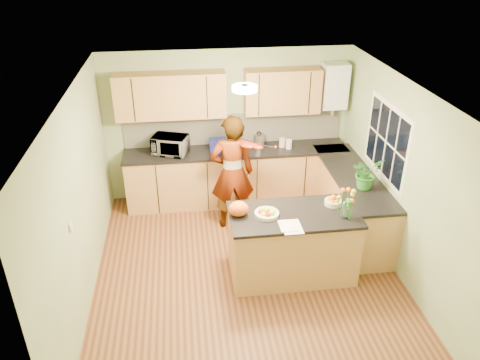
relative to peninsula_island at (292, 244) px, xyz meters
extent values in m
plane|color=#512B17|center=(-0.58, 0.08, -0.47)|extent=(4.50, 4.50, 0.00)
cube|color=silver|center=(-0.58, 0.08, 2.03)|extent=(4.00, 4.50, 0.02)
cube|color=gray|center=(-0.58, 2.33, 0.78)|extent=(4.00, 0.02, 2.50)
cube|color=gray|center=(-0.58, -2.17, 0.78)|extent=(4.00, 0.02, 2.50)
cube|color=gray|center=(-2.58, 0.08, 0.78)|extent=(0.02, 4.50, 2.50)
cube|color=gray|center=(1.42, 0.08, 0.78)|extent=(0.02, 4.50, 2.50)
cube|color=#B58248|center=(-0.48, 2.03, -0.02)|extent=(3.60, 0.60, 0.90)
cube|color=black|center=(-0.48, 2.02, 0.45)|extent=(3.64, 0.62, 0.04)
cube|color=#B58248|center=(1.12, 0.93, -0.02)|extent=(0.60, 2.20, 0.90)
cube|color=black|center=(1.11, 0.93, 0.45)|extent=(0.62, 2.24, 0.04)
cube|color=beige|center=(-0.48, 2.32, 0.73)|extent=(3.60, 0.02, 0.52)
cube|color=#B58248|center=(-1.48, 2.16, 1.38)|extent=(1.70, 0.34, 0.70)
cube|color=#B58248|center=(0.27, 2.16, 1.38)|extent=(1.20, 0.34, 0.70)
cube|color=white|center=(1.12, 2.17, 1.43)|extent=(0.40, 0.30, 0.72)
cylinder|color=silver|center=(1.12, 2.17, 1.03)|extent=(0.06, 0.06, 0.20)
cube|color=white|center=(1.41, 0.68, 1.08)|extent=(0.01, 1.30, 1.05)
cube|color=black|center=(1.41, 0.68, 1.08)|extent=(0.01, 1.18, 0.92)
cube|color=white|center=(-2.57, -0.52, 0.83)|extent=(0.02, 0.09, 0.09)
cylinder|color=#FFEABF|center=(-0.58, 0.38, 1.99)|extent=(0.30, 0.30, 0.06)
cylinder|color=white|center=(-0.58, 0.38, 2.02)|extent=(0.10, 0.10, 0.02)
cube|color=#B58248|center=(0.00, 0.00, -0.02)|extent=(1.60, 0.80, 0.90)
cube|color=black|center=(0.00, 0.00, 0.45)|extent=(1.64, 0.84, 0.04)
cylinder|color=beige|center=(-0.35, 0.00, 0.49)|extent=(0.31, 0.31, 0.05)
cylinder|color=beige|center=(0.55, 0.15, 0.50)|extent=(0.22, 0.22, 0.06)
cylinder|color=silver|center=(0.60, -0.18, 0.57)|extent=(0.10, 0.10, 0.20)
ellipsoid|color=#E35712|center=(-0.70, 0.05, 0.56)|extent=(0.25, 0.21, 0.19)
cube|color=white|center=(-0.10, -0.30, 0.47)|extent=(0.24, 0.32, 0.01)
imported|color=#E3AC8A|center=(-0.64, 1.28, 0.43)|extent=(0.67, 0.45, 1.80)
imported|color=white|center=(-1.54, 2.02, 0.62)|extent=(0.63, 0.52, 0.30)
cube|color=navy|center=(-0.78, 2.01, 0.58)|extent=(0.27, 0.20, 0.21)
cylinder|color=silver|center=(-0.11, 2.06, 0.59)|extent=(0.18, 0.18, 0.24)
sphere|color=black|center=(-0.11, 2.06, 0.76)|extent=(0.09, 0.09, 0.09)
cylinder|color=beige|center=(0.28, 2.05, 0.55)|extent=(0.12, 0.12, 0.16)
cylinder|color=white|center=(0.37, 1.97, 0.55)|extent=(0.12, 0.12, 0.15)
imported|color=#2E7828|center=(1.12, 0.53, 0.69)|extent=(0.51, 0.48, 0.45)
camera|label=1|loc=(-1.32, -4.87, 3.59)|focal=35.00mm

